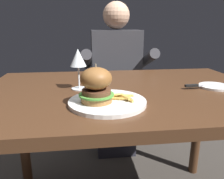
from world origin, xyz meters
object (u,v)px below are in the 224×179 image
(wine_glass, at_px, (78,59))
(bread_plate, at_px, (215,86))
(main_plate, at_px, (107,102))
(table_knife, at_px, (205,85))
(burger_sandwich, at_px, (96,85))
(diner_person, at_px, (116,86))

(wine_glass, height_order, bread_plate, wine_glass)
(main_plate, height_order, bread_plate, main_plate)
(bread_plate, distance_m, table_knife, 0.05)
(burger_sandwich, bearing_deg, bread_plate, 16.97)
(main_plate, height_order, wine_glass, wine_glass)
(bread_plate, height_order, diner_person, diner_person)
(burger_sandwich, height_order, wine_glass, wine_glass)
(burger_sandwich, bearing_deg, diner_person, 77.68)
(main_plate, relative_size, wine_glass, 1.57)
(main_plate, xyz_separation_m, wine_glass, (-0.10, 0.21, 0.12))
(diner_person, bearing_deg, main_plate, -100.00)
(table_knife, bearing_deg, burger_sandwich, -161.77)
(main_plate, xyz_separation_m, burger_sandwich, (-0.04, -0.01, 0.07))
(main_plate, xyz_separation_m, diner_person, (0.15, 0.88, -0.18))
(bread_plate, xyz_separation_m, table_knife, (-0.05, -0.00, 0.01))
(wine_glass, distance_m, bread_plate, 0.62)
(bread_plate, height_order, table_knife, table_knife)
(main_plate, distance_m, diner_person, 0.91)
(table_knife, bearing_deg, wine_glass, 174.46)
(wine_glass, xyz_separation_m, bread_plate, (0.61, -0.05, -0.13))
(table_knife, bearing_deg, bread_plate, 4.24)
(burger_sandwich, relative_size, table_knife, 0.56)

